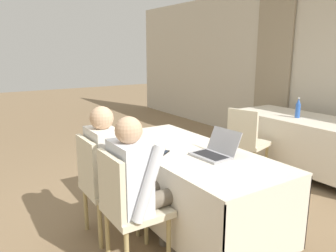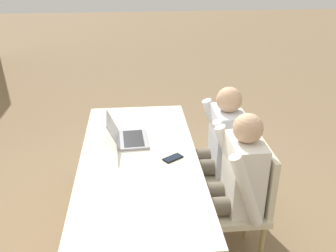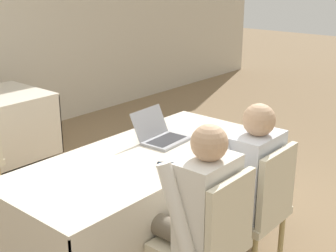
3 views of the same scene
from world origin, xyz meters
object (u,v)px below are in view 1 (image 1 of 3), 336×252
at_px(chair_near_right, 127,204).
at_px(water_bottle, 298,109).
at_px(person_checkered_shirt, 112,162).
at_px(chair_near_left, 102,182).
at_px(person_white_shirt, 139,181).
at_px(laptop, 215,151).
at_px(cell_phone, 163,153).
at_px(chair_far_spare, 246,140).

bearing_deg(chair_near_right, water_bottle, -77.49).
bearing_deg(water_bottle, person_checkered_shirt, -87.46).
distance_m(chair_near_left, person_white_shirt, 0.54).
xyz_separation_m(laptop, chair_near_left, (-0.53, -0.82, -0.28)).
relative_size(cell_phone, chair_far_spare, 0.18).
height_order(laptop, person_white_shirt, person_white_shirt).
height_order(cell_phone, person_white_shirt, person_white_shirt).
distance_m(cell_phone, chair_far_spare, 1.69).
bearing_deg(chair_near_left, laptop, -122.73).
distance_m(chair_near_left, chair_far_spare, 2.11).
height_order(laptop, person_checkered_shirt, person_checkered_shirt).
bearing_deg(chair_near_right, chair_near_left, 0.00).
xyz_separation_m(chair_near_left, person_checkered_shirt, (0.00, 0.10, 0.16)).
height_order(laptop, chair_near_right, laptop).
relative_size(laptop, cell_phone, 2.14).
distance_m(cell_phone, person_white_shirt, 0.49).
relative_size(person_checkered_shirt, person_white_shirt, 1.00).
distance_m(cell_phone, person_checkered_shirt, 0.45).
bearing_deg(cell_phone, chair_far_spare, 73.97).
bearing_deg(person_white_shirt, person_checkered_shirt, 0.00).
height_order(laptop, water_bottle, water_bottle).
relative_size(laptop, water_bottle, 1.27).
bearing_deg(cell_phone, person_checkered_shirt, -153.75).
relative_size(laptop, chair_far_spare, 0.38).
height_order(laptop, cell_phone, laptop).
bearing_deg(water_bottle, chair_near_right, -77.49).
relative_size(laptop, person_white_shirt, 0.29).
bearing_deg(water_bottle, chair_far_spare, -103.46).
distance_m(chair_far_spare, person_checkered_shirt, 2.01).
bearing_deg(chair_far_spare, water_bottle, -119.26).
height_order(water_bottle, person_white_shirt, person_white_shirt).
distance_m(chair_near_left, chair_near_right, 0.51).
relative_size(chair_near_right, person_white_shirt, 0.78).
distance_m(laptop, chair_near_left, 1.02).
relative_size(cell_phone, person_white_shirt, 0.14).
height_order(chair_far_spare, person_checkered_shirt, person_checkered_shirt).
bearing_deg(person_checkered_shirt, water_bottle, -87.46).
relative_size(water_bottle, chair_far_spare, 0.29).
bearing_deg(laptop, person_white_shirt, -94.74).
xyz_separation_m(laptop, chair_far_spare, (-0.83, 1.26, -0.28)).
distance_m(chair_far_spare, person_white_shirt, 2.14).
height_order(water_bottle, chair_near_right, water_bottle).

